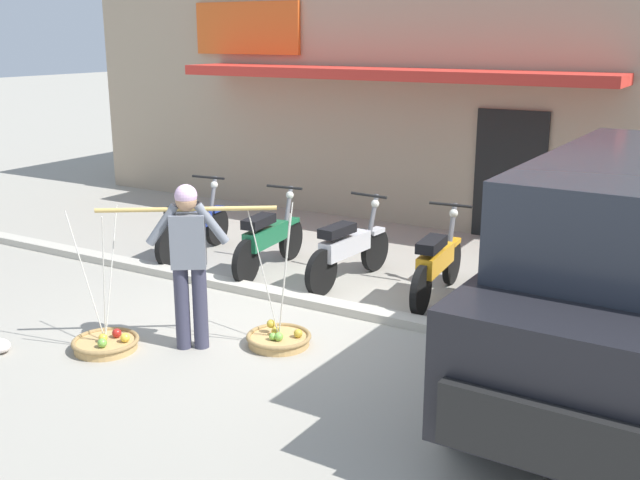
{
  "coord_description": "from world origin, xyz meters",
  "views": [
    {
      "loc": [
        4.35,
        -6.4,
        3.09
      ],
      "look_at": [
        0.21,
        0.6,
        0.85
      ],
      "focal_mm": 41.94,
      "sensor_mm": 36.0,
      "label": 1
    }
  ],
  "objects_px": {
    "motorcycle_third_in_row": "(348,249)",
    "fruit_basket_right_side": "(106,343)",
    "fruit_vendor": "(189,256)",
    "fruit_basket_left_side": "(279,338)",
    "motorcycle_nearest_shop": "(192,225)",
    "motorcycle_end_of_row": "(437,263)",
    "wooden_crate": "(514,286)",
    "motorcycle_second_in_row": "(268,239)"
  },
  "relations": [
    {
      "from": "motorcycle_third_in_row",
      "to": "fruit_basket_right_side",
      "type": "bearing_deg",
      "value": -109.49
    },
    {
      "from": "fruit_vendor",
      "to": "fruit_basket_right_side",
      "type": "bearing_deg",
      "value": -145.41
    },
    {
      "from": "fruit_basket_left_side",
      "to": "motorcycle_nearest_shop",
      "type": "bearing_deg",
      "value": 144.2
    },
    {
      "from": "fruit_basket_right_side",
      "to": "motorcycle_nearest_shop",
      "type": "height_order",
      "value": "fruit_basket_right_side"
    },
    {
      "from": "motorcycle_nearest_shop",
      "to": "motorcycle_end_of_row",
      "type": "xyz_separation_m",
      "value": [
        3.71,
        0.07,
        0.0
      ]
    },
    {
      "from": "fruit_basket_right_side",
      "to": "wooden_crate",
      "type": "relative_size",
      "value": 3.3
    },
    {
      "from": "fruit_basket_right_side",
      "to": "motorcycle_third_in_row",
      "type": "relative_size",
      "value": 0.8
    },
    {
      "from": "motorcycle_second_in_row",
      "to": "motorcycle_end_of_row",
      "type": "xyz_separation_m",
      "value": [
        2.36,
        0.12,
        0.0
      ]
    },
    {
      "from": "motorcycle_second_in_row",
      "to": "motorcycle_end_of_row",
      "type": "height_order",
      "value": "same"
    },
    {
      "from": "fruit_basket_right_side",
      "to": "wooden_crate",
      "type": "xyz_separation_m",
      "value": [
        3.12,
        3.6,
        0.09
      ]
    },
    {
      "from": "fruit_basket_left_side",
      "to": "motorcycle_third_in_row",
      "type": "relative_size",
      "value": 0.8
    },
    {
      "from": "fruit_basket_left_side",
      "to": "motorcycle_second_in_row",
      "type": "bearing_deg",
      "value": 126.76
    },
    {
      "from": "fruit_basket_left_side",
      "to": "motorcycle_second_in_row",
      "type": "height_order",
      "value": "fruit_basket_left_side"
    },
    {
      "from": "motorcycle_third_in_row",
      "to": "motorcycle_end_of_row",
      "type": "relative_size",
      "value": 1.0
    },
    {
      "from": "fruit_basket_right_side",
      "to": "motorcycle_second_in_row",
      "type": "relative_size",
      "value": 0.8
    },
    {
      "from": "motorcycle_third_in_row",
      "to": "fruit_vendor",
      "type": "bearing_deg",
      "value": -98.3
    },
    {
      "from": "wooden_crate",
      "to": "motorcycle_nearest_shop",
      "type": "bearing_deg",
      "value": -173.03
    },
    {
      "from": "fruit_basket_left_side",
      "to": "motorcycle_third_in_row",
      "type": "height_order",
      "value": "fruit_basket_left_side"
    },
    {
      "from": "fruit_basket_right_side",
      "to": "motorcycle_end_of_row",
      "type": "height_order",
      "value": "fruit_basket_right_side"
    },
    {
      "from": "motorcycle_end_of_row",
      "to": "motorcycle_second_in_row",
      "type": "bearing_deg",
      "value": -177.04
    },
    {
      "from": "motorcycle_third_in_row",
      "to": "wooden_crate",
      "type": "relative_size",
      "value": 4.14
    },
    {
      "from": "motorcycle_second_in_row",
      "to": "fruit_vendor",
      "type": "bearing_deg",
      "value": -72.86
    },
    {
      "from": "motorcycle_nearest_shop",
      "to": "fruit_basket_right_side",
      "type": "bearing_deg",
      "value": -65.28
    },
    {
      "from": "motorcycle_second_in_row",
      "to": "motorcycle_third_in_row",
      "type": "distance_m",
      "value": 1.16
    },
    {
      "from": "motorcycle_end_of_row",
      "to": "fruit_vendor",
      "type": "bearing_deg",
      "value": -121.21
    },
    {
      "from": "fruit_basket_right_side",
      "to": "motorcycle_nearest_shop",
      "type": "relative_size",
      "value": 0.8
    },
    {
      "from": "fruit_basket_right_side",
      "to": "wooden_crate",
      "type": "height_order",
      "value": "fruit_basket_right_side"
    },
    {
      "from": "fruit_vendor",
      "to": "motorcycle_third_in_row",
      "type": "bearing_deg",
      "value": 81.7
    },
    {
      "from": "fruit_basket_right_side",
      "to": "wooden_crate",
      "type": "distance_m",
      "value": 4.76
    },
    {
      "from": "motorcycle_nearest_shop",
      "to": "motorcycle_second_in_row",
      "type": "distance_m",
      "value": 1.35
    },
    {
      "from": "fruit_vendor",
      "to": "fruit_basket_left_side",
      "type": "height_order",
      "value": "fruit_vendor"
    },
    {
      "from": "fruit_vendor",
      "to": "wooden_crate",
      "type": "bearing_deg",
      "value": 52.29
    },
    {
      "from": "motorcycle_third_in_row",
      "to": "fruit_basket_left_side",
      "type": "bearing_deg",
      "value": -80.79
    },
    {
      "from": "motorcycle_second_in_row",
      "to": "wooden_crate",
      "type": "bearing_deg",
      "value": 10.8
    },
    {
      "from": "fruit_basket_right_side",
      "to": "motorcycle_end_of_row",
      "type": "xyz_separation_m",
      "value": [
        2.31,
        3.12,
        0.38
      ]
    },
    {
      "from": "motorcycle_second_in_row",
      "to": "motorcycle_third_in_row",
      "type": "relative_size",
      "value": 1.0
    },
    {
      "from": "fruit_basket_right_side",
      "to": "motorcycle_end_of_row",
      "type": "bearing_deg",
      "value": 53.49
    },
    {
      "from": "fruit_basket_left_side",
      "to": "motorcycle_nearest_shop",
      "type": "xyz_separation_m",
      "value": [
        -2.85,
        2.05,
        0.38
      ]
    },
    {
      "from": "fruit_vendor",
      "to": "motorcycle_third_in_row",
      "type": "height_order",
      "value": "fruit_vendor"
    },
    {
      "from": "fruit_basket_left_side",
      "to": "fruit_basket_right_side",
      "type": "height_order",
      "value": "same"
    },
    {
      "from": "fruit_basket_left_side",
      "to": "wooden_crate",
      "type": "height_order",
      "value": "fruit_basket_left_side"
    },
    {
      "from": "fruit_basket_left_side",
      "to": "motorcycle_end_of_row",
      "type": "bearing_deg",
      "value": 67.88
    }
  ]
}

